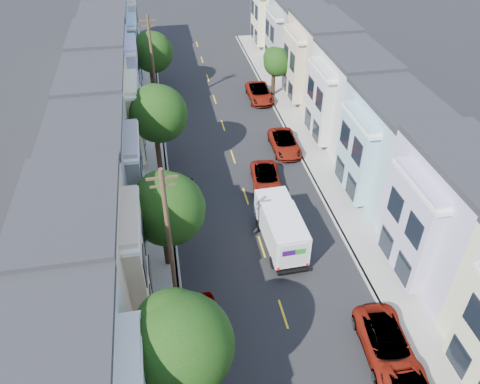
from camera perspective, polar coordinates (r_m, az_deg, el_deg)
The scene contains 23 objects.
ground at distance 29.56m, azimuth 5.30°, elevation -14.60°, with size 160.00×160.00×0.00m, color black.
road_slab at distance 40.29m, azimuth -0.13°, elevation 2.03°, with size 12.00×70.00×0.02m, color black.
curb_left at distance 39.81m, azimuth -8.73°, elevation 1.18°, with size 0.30×70.00×0.15m, color gray.
curb_right at distance 41.57m, azimuth 8.11°, elevation 2.96°, with size 0.30×70.00×0.15m, color gray.
sidewalk_left at distance 39.84m, azimuth -10.59°, elevation 0.97°, with size 2.60×70.00×0.15m, color gray.
sidewalk_right at distance 41.96m, azimuth 9.81°, elevation 3.12°, with size 2.60×70.00×0.15m, color gray.
centerline at distance 40.29m, azimuth -0.13°, elevation 2.02°, with size 0.12×70.00×0.01m, color gold.
townhouse_row_left at distance 40.20m, azimuth -15.96°, elevation 0.29°, with size 5.00×70.00×8.50m, color #93C1CD.
townhouse_row_right at distance 43.36m, azimuth 14.55°, elevation 3.49°, with size 5.00×70.00×8.50m, color #93C1CD.
tree_b at distance 21.60m, azimuth -7.42°, elevation -18.07°, with size 4.70×4.70×7.87m.
tree_c at distance 29.46m, azimuth -8.92°, elevation -2.12°, with size 4.70×4.70×7.09m.
tree_d at distance 38.70m, azimuth -10.02°, elevation 9.32°, with size 4.70×4.70×7.85m.
tree_e at distance 53.70m, azimuth -10.69°, elevation 16.37°, with size 4.41×4.41×6.95m.
tree_far_r at distance 52.70m, azimuth 4.50°, elevation 15.45°, with size 3.10×3.10×5.43m.
utility_pole_near at distance 26.49m, azimuth -8.56°, elevation -6.17°, with size 1.60×0.26×10.00m.
utility_pole_far at distance 48.89m, azimuth -10.55°, elevation 14.86°, with size 1.60×0.26×10.00m.
fedex_truck at distance 32.64m, azimuth 4.99°, elevation -4.26°, with size 2.37×6.15×2.95m.
lead_sedan at distance 38.76m, azimuth 3.20°, elevation 1.62°, with size 2.30×4.98×1.38m, color black.
parked_left_c at distance 28.10m, azimuth -4.44°, elevation -15.85°, with size 1.76×4.59×1.49m, color #B5B7C6.
parked_left_d at distance 37.09m, azimuth -6.77°, elevation -0.52°, with size 1.40×3.97×1.32m, color #4C0906.
parked_right_b at distance 28.36m, azimuth 17.51°, elevation -17.48°, with size 2.55×5.52×1.53m, color silver.
parked_right_c at distance 43.57m, azimuth 5.46°, elevation 5.91°, with size 2.39×5.18×1.44m, color black.
parked_right_d at distance 52.83m, azimuth 2.39°, elevation 11.94°, with size 2.47×5.36×1.49m, color black.
Camera 1 is at (-5.92, -17.48, 23.09)m, focal length 35.00 mm.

